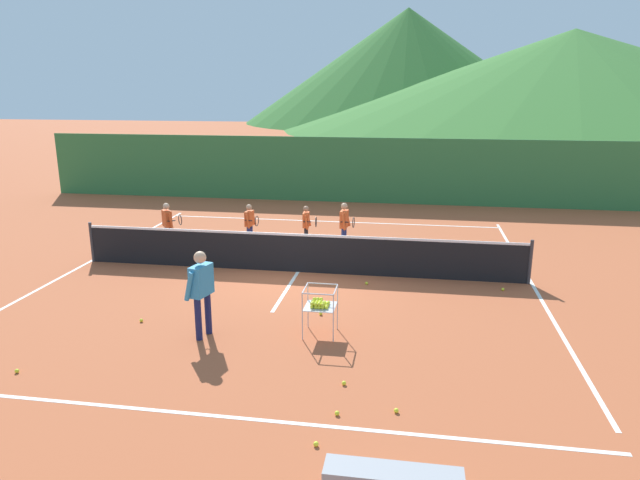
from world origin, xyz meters
TOP-DOWN VIEW (x-y plane):
  - ground_plane at (0.00, 0.00)m, footprint 120.00×120.00m
  - line_baseline_near at (0.00, -6.47)m, footprint 11.07×0.08m
  - line_baseline_far at (0.00, 5.53)m, footprint 11.07×0.08m
  - line_sideline_west at (-5.53, 0.00)m, footprint 0.08×11.99m
  - line_sideline_east at (5.53, 0.00)m, footprint 0.08×11.99m
  - line_service_center at (0.00, 0.00)m, footprint 0.08×5.33m
  - tennis_net at (0.00, 0.00)m, footprint 10.97×0.08m
  - instructor at (-0.96, -3.97)m, footprint 0.44×0.80m
  - student_0 at (-3.98, 1.45)m, footprint 0.67×0.51m
  - student_1 at (-1.81, 2.11)m, footprint 0.40×0.62m
  - student_2 at (-0.20, 2.27)m, footprint 0.43×0.57m
  - student_3 at (0.89, 2.10)m, footprint 0.41×0.66m
  - ball_cart at (1.12, -3.55)m, footprint 0.58×0.58m
  - tennis_ball_0 at (1.75, -0.67)m, footprint 0.07×0.07m
  - tennis_ball_1 at (1.63, -6.93)m, footprint 0.07×0.07m
  - tennis_ball_2 at (-2.39, -3.54)m, footprint 0.07×0.07m
  - tennis_ball_3 at (-3.41, -5.79)m, footprint 0.07×0.07m
  - tennis_ball_4 at (4.80, -0.58)m, footprint 0.07×0.07m
  - tennis_ball_5 at (2.61, -5.98)m, footprint 0.07×0.07m
  - tennis_ball_6 at (1.79, -5.33)m, footprint 0.07×0.07m
  - tennis_ball_7 at (1.00, -2.64)m, footprint 0.07×0.07m
  - tennis_ball_8 at (1.80, -6.18)m, footprint 0.07×0.07m
  - windscreen_fence at (0.00, 9.01)m, footprint 24.34×0.08m
  - hill_0 at (18.47, 52.23)m, footprint 59.94×59.94m
  - hill_1 at (1.34, 61.96)m, footprint 40.15×40.15m

SIDE VIEW (x-z plane):
  - ground_plane at x=0.00m, z-range 0.00..0.00m
  - line_baseline_near at x=0.00m, z-range 0.00..0.01m
  - line_baseline_far at x=0.00m, z-range 0.00..0.01m
  - line_sideline_west at x=-5.53m, z-range 0.00..0.01m
  - line_sideline_east at x=5.53m, z-range 0.00..0.01m
  - line_service_center at x=0.00m, z-range 0.00..0.01m
  - tennis_ball_0 at x=1.75m, z-range 0.00..0.07m
  - tennis_ball_1 at x=1.63m, z-range 0.00..0.07m
  - tennis_ball_2 at x=-2.39m, z-range 0.00..0.07m
  - tennis_ball_3 at x=-3.41m, z-range 0.00..0.07m
  - tennis_ball_4 at x=4.80m, z-range 0.00..0.07m
  - tennis_ball_5 at x=2.61m, z-range 0.00..0.07m
  - tennis_ball_6 at x=1.79m, z-range 0.00..0.07m
  - tennis_ball_7 at x=1.00m, z-range 0.00..0.07m
  - tennis_ball_8 at x=1.80m, z-range 0.00..0.07m
  - tennis_net at x=0.00m, z-range -0.03..1.02m
  - ball_cart at x=1.12m, z-range 0.15..1.05m
  - student_2 at x=-0.20m, z-range 0.12..1.31m
  - student_1 at x=-1.81m, z-range 0.12..1.34m
  - student_0 at x=-3.98m, z-range 0.13..1.45m
  - student_3 at x=0.89m, z-range 0.14..1.48m
  - instructor at x=-0.96m, z-range 0.16..1.78m
  - windscreen_fence at x=0.00m, z-range 0.00..2.53m
  - hill_0 at x=18.47m, z-range 0.00..10.13m
  - hill_1 at x=1.34m, z-range 0.00..13.68m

